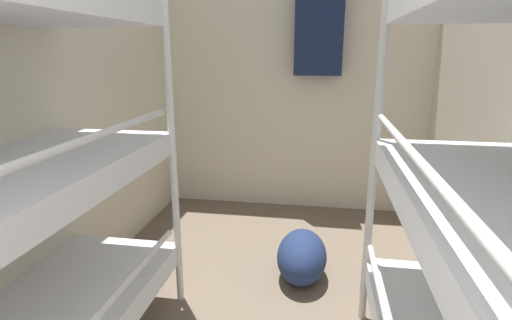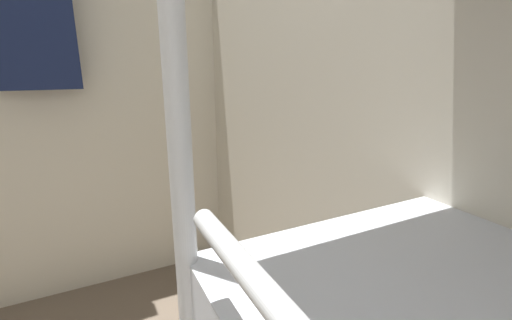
{
  "view_description": "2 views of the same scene",
  "coord_description": "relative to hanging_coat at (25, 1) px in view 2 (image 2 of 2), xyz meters",
  "views": [
    {
      "loc": [
        0.29,
        0.26,
        1.57
      ],
      "look_at": [
        -0.08,
        2.48,
        0.96
      ],
      "focal_mm": 28.0,
      "sensor_mm": 36.0,
      "label": 1
    },
    {
      "loc": [
        0.43,
        1.86,
        1.48
      ],
      "look_at": [
        0.78,
        2.54,
        1.27
      ],
      "focal_mm": 24.0,
      "sensor_mm": 36.0,
      "label": 2
    }
  ],
  "objects": [
    {
      "name": "hanging_coat",
      "position": [
        0.0,
        0.0,
        0.0
      ],
      "size": [
        0.44,
        0.12,
        0.9
      ],
      "color": "#192347"
    }
  ]
}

